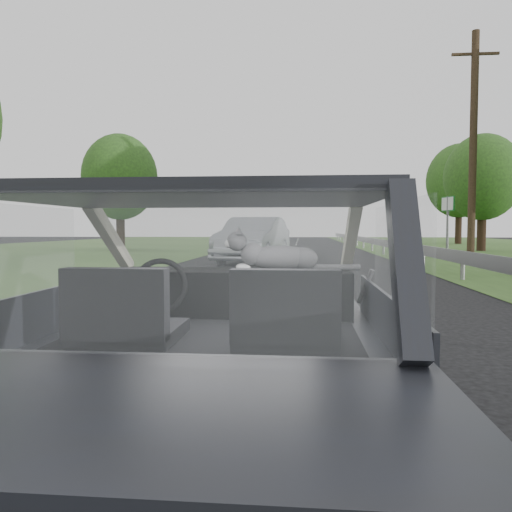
% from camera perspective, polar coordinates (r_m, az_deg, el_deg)
% --- Properties ---
extents(ground, '(140.00, 140.00, 0.00)m').
position_cam_1_polar(ground, '(2.98, -4.74, -22.15)').
color(ground, '#232326').
rests_on(ground, ground).
extents(subject_car, '(1.80, 4.00, 1.45)m').
position_cam_1_polar(subject_car, '(2.75, -4.81, -8.38)').
color(subject_car, black).
rests_on(subject_car, ground).
extents(dashboard, '(1.58, 0.45, 0.30)m').
position_cam_1_polar(dashboard, '(3.34, -2.94, -4.15)').
color(dashboard, black).
rests_on(dashboard, subject_car).
extents(driver_seat, '(0.50, 0.72, 0.42)m').
position_cam_1_polar(driver_seat, '(2.55, -14.91, -5.85)').
color(driver_seat, black).
rests_on(driver_seat, subject_car).
extents(passenger_seat, '(0.50, 0.72, 0.42)m').
position_cam_1_polar(passenger_seat, '(2.40, 3.44, -6.33)').
color(passenger_seat, black).
rests_on(passenger_seat, subject_car).
extents(steering_wheel, '(0.36, 0.36, 0.04)m').
position_cam_1_polar(steering_wheel, '(3.13, -11.00, -3.41)').
color(steering_wheel, black).
rests_on(steering_wheel, dashboard).
extents(cat, '(0.66, 0.29, 0.29)m').
position_cam_1_polar(cat, '(3.29, 2.82, -0.00)').
color(cat, slate).
rests_on(cat, dashboard).
extents(guardrail, '(0.05, 90.00, 0.32)m').
position_cam_1_polar(guardrail, '(13.24, 22.08, -0.06)').
color(guardrail, gray).
rests_on(guardrail, ground).
extents(other_car, '(2.79, 5.40, 1.69)m').
position_cam_1_polar(other_car, '(18.46, -0.28, 1.85)').
color(other_car, '#A0A4AD').
rests_on(other_car, ground).
extents(highway_sign, '(0.34, 1.07, 2.67)m').
position_cam_1_polar(highway_sign, '(23.47, 21.04, 3.12)').
color(highway_sign, '#0F641F').
rests_on(highway_sign, ground).
extents(utility_pole, '(0.36, 0.36, 8.89)m').
position_cam_1_polar(utility_pole, '(21.63, 23.57, 11.35)').
color(utility_pole, brown).
rests_on(utility_pole, ground).
extents(tree_2, '(5.25, 5.25, 6.36)m').
position_cam_1_polar(tree_2, '(30.82, 24.45, 6.44)').
color(tree_2, '#223B1A').
rests_on(tree_2, ground).
extents(tree_3, '(5.23, 5.23, 7.92)m').
position_cam_1_polar(tree_3, '(44.13, 22.20, 6.44)').
color(tree_3, '#223B1A').
rests_on(tree_3, ground).
extents(tree_6, '(5.69, 5.69, 6.50)m').
position_cam_1_polar(tree_6, '(29.98, -15.28, 6.84)').
color(tree_6, '#223B1A').
rests_on(tree_6, ground).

